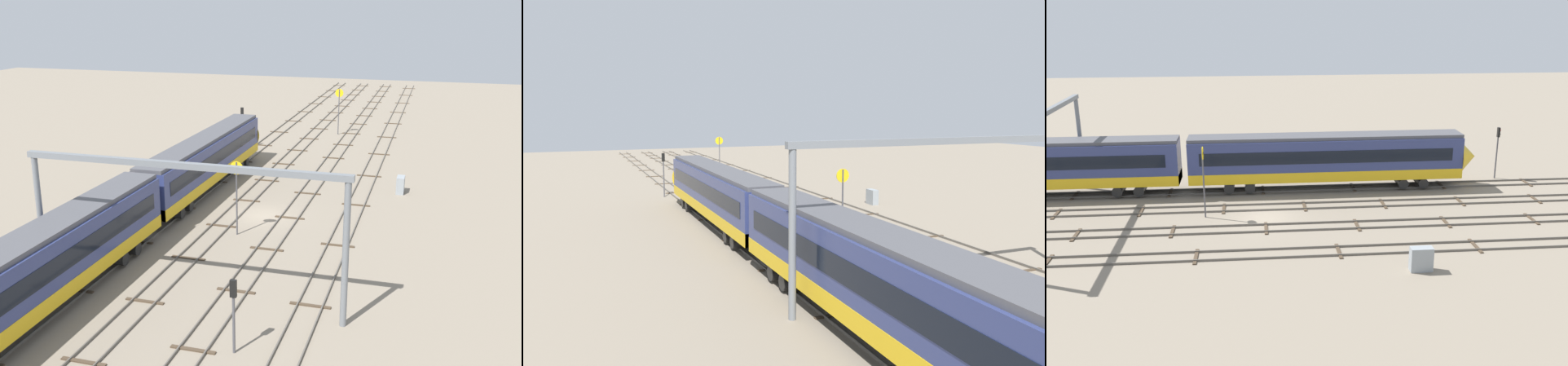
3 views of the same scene
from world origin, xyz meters
TOP-DOWN VIEW (x-y plane):
  - ground_plane at (0.00, 0.00)m, footprint 186.69×186.69m
  - track_near_foreground at (0.00, -7.02)m, footprint 170.69×2.40m
  - track_second_near at (-0.00, -2.34)m, footprint 170.69×2.40m
  - track_middle at (-0.00, 2.34)m, footprint 170.69×2.40m
  - track_with_train at (-0.00, 7.02)m, footprint 170.69×2.40m
  - overhead_gantry at (-15.91, 0.04)m, footprint 0.40×18.99m
  - speed_sign_near_foreground at (-4.61, 0.59)m, footprint 0.14×0.99m
  - speed_sign_mid_trackside at (33.38, -0.71)m, footprint 0.14×1.05m
  - signal_light_trackside_approach at (-20.09, -4.39)m, footprint 0.31×0.32m
  - signal_light_trackside_departure at (22.07, 8.77)m, footprint 0.31×0.32m
  - relay_cabinet at (9.41, -10.38)m, footprint 1.42×0.68m

SIDE VIEW (x-z plane):
  - ground_plane at x=0.00m, z-range 0.00..0.00m
  - track_middle at x=0.00m, z-range -0.01..0.15m
  - track_second_near at x=0.00m, z-range -0.01..0.15m
  - track_with_train at x=0.00m, z-range -0.01..0.15m
  - track_near_foreground at x=0.00m, z-range -0.01..0.15m
  - relay_cabinet at x=9.41m, z-range 0.00..1.54m
  - signal_light_trackside_approach at x=-20.09m, z-range 0.64..4.60m
  - signal_light_trackside_departure at x=22.07m, z-range 0.74..5.65m
  - speed_sign_near_foreground at x=-4.61m, z-range 0.87..6.52m
  - speed_sign_mid_trackside at x=33.38m, z-range 0.96..6.90m
  - overhead_gantry at x=-15.91m, z-range 2.18..10.63m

